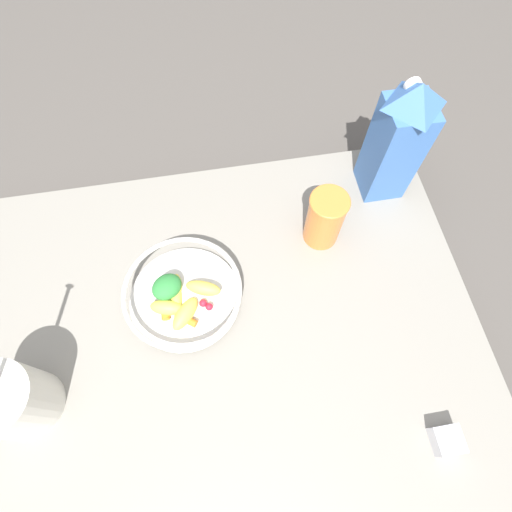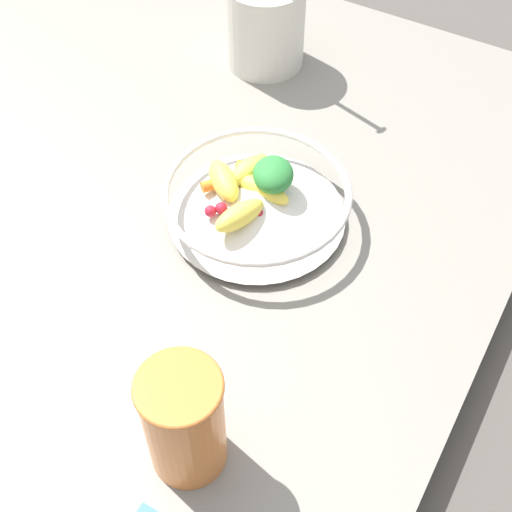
{
  "view_description": "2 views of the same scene",
  "coord_description": "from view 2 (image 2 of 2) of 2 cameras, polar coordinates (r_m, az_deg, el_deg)",
  "views": [
    {
      "loc": [
        -0.07,
        0.06,
        0.85
      ],
      "look_at": [
        -0.13,
        -0.29,
        0.1
      ],
      "focal_mm": 28.0,
      "sensor_mm": 36.0,
      "label": 1
    },
    {
      "loc": [
        -0.52,
        -0.55,
        0.74
      ],
      "look_at": [
        -0.09,
        -0.31,
        0.13
      ],
      "focal_mm": 50.0,
      "sensor_mm": 36.0,
      "label": 2
    }
  ],
  "objects": [
    {
      "name": "fruit_bowl",
      "position": [
        0.92,
        0.0,
        4.54
      ],
      "size": [
        0.24,
        0.24,
        0.08
      ],
      "color": "silver",
      "rests_on": "countertop"
    },
    {
      "name": "ground_plane",
      "position": [
        1.06,
        -12.06,
        5.09
      ],
      "size": [
        6.0,
        6.0,
        0.0
      ],
      "primitive_type": "plane",
      "color": "#4C4742"
    },
    {
      "name": "countertop",
      "position": [
        1.05,
        -12.24,
        5.88
      ],
      "size": [
        1.14,
        1.14,
        0.04
      ],
      "color": "gray",
      "rests_on": "ground_plane"
    },
    {
      "name": "yogurt_tub",
      "position": [
        1.16,
        0.74,
        18.37
      ],
      "size": [
        0.12,
        0.14,
        0.26
      ],
      "color": "silver",
      "rests_on": "countertop"
    },
    {
      "name": "drinking_cup",
      "position": [
        0.7,
        -5.78,
        -12.97
      ],
      "size": [
        0.08,
        0.08,
        0.14
      ],
      "color": "orange",
      "rests_on": "countertop"
    }
  ]
}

